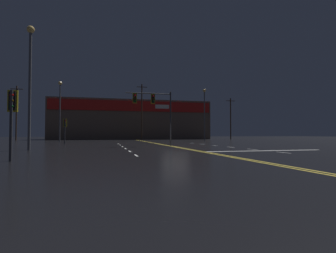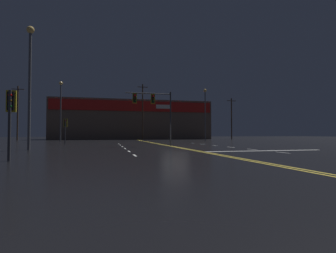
# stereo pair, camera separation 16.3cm
# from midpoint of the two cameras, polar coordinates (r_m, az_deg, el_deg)

# --- Properties ---
(ground_plane) EXTENTS (200.00, 200.00, 0.00)m
(ground_plane) POSITION_cam_midpoint_polar(r_m,az_deg,el_deg) (24.70, 1.76, -4.45)
(ground_plane) COLOR black
(road_markings) EXTENTS (14.26, 60.00, 0.01)m
(road_markings) POSITION_cam_midpoint_polar(r_m,az_deg,el_deg) (23.71, 4.65, -4.56)
(road_markings) COLOR gold
(road_markings) RESTS_ON ground
(traffic_signal_median) EXTENTS (4.67, 0.36, 5.55)m
(traffic_signal_median) POSITION_cam_midpoint_polar(r_m,az_deg,el_deg) (26.54, -3.23, 4.91)
(traffic_signal_median) COLOR #38383D
(traffic_signal_median) RESTS_ON ground
(traffic_signal_corner_southwest) EXTENTS (0.42, 0.36, 3.19)m
(traffic_signal_corner_southwest) POSITION_cam_midpoint_polar(r_m,az_deg,el_deg) (13.72, -30.78, 3.32)
(traffic_signal_corner_southwest) COLOR #38383D
(traffic_signal_corner_southwest) RESTS_ON ground
(traffic_signal_corner_northwest) EXTENTS (0.42, 0.36, 3.06)m
(traffic_signal_corner_northwest) POSITION_cam_midpoint_polar(r_m,az_deg,el_deg) (34.09, -21.31, 0.19)
(traffic_signal_corner_northwest) COLOR #38383D
(traffic_signal_corner_northwest) RESTS_ON ground
(streetlight_near_left) EXTENTS (0.56, 0.56, 9.42)m
(streetlight_near_left) POSITION_cam_midpoint_polar(r_m,az_deg,el_deg) (22.77, -27.68, 10.73)
(streetlight_near_left) COLOR #59595E
(streetlight_near_left) RESTS_ON ground
(streetlight_near_right) EXTENTS (0.56, 0.56, 9.48)m
(streetlight_near_right) POSITION_cam_midpoint_polar(r_m,az_deg,el_deg) (48.51, 8.19, 4.09)
(streetlight_near_right) COLOR #59595E
(streetlight_near_right) RESTS_ON ground
(streetlight_median_approach) EXTENTS (0.56, 0.56, 9.45)m
(streetlight_median_approach) POSITION_cam_midpoint_polar(r_m,az_deg,el_deg) (44.37, -22.22, 4.71)
(streetlight_median_approach) COLOR #59595E
(streetlight_median_approach) RESTS_ON ground
(building_backdrop) EXTENTS (36.41, 10.23, 9.01)m
(building_backdrop) POSITION_cam_midpoint_polar(r_m,az_deg,el_deg) (63.51, -7.67, 1.35)
(building_backdrop) COLOR brown
(building_backdrop) RESTS_ON ground
(utility_pole_row) EXTENTS (46.94, 0.26, 11.84)m
(utility_pole_row) POSITION_cam_midpoint_polar(r_m,az_deg,el_deg) (55.78, -7.17, 2.81)
(utility_pole_row) COLOR #4C3828
(utility_pole_row) RESTS_ON ground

